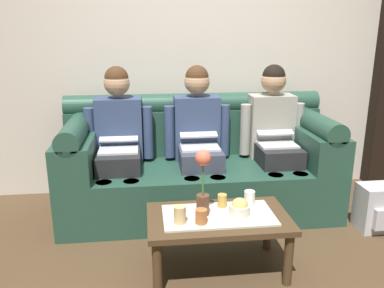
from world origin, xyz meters
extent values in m
cube|color=beige|center=(0.00, 1.70, 1.45)|extent=(6.00, 0.12, 2.90)
cube|color=#234738|center=(0.00, 1.10, 0.21)|extent=(2.24, 0.88, 0.42)
cube|color=#234738|center=(0.00, 1.43, 0.62)|extent=(2.24, 0.22, 0.40)
cylinder|color=#234738|center=(0.00, 1.43, 0.87)|extent=(2.24, 0.18, 0.18)
cube|color=#234738|center=(-0.98, 1.10, 0.56)|extent=(0.28, 0.88, 0.28)
cylinder|color=#234738|center=(-0.98, 1.10, 0.74)|extent=(0.18, 0.88, 0.18)
cube|color=#234738|center=(0.98, 1.10, 0.56)|extent=(0.28, 0.88, 0.28)
cylinder|color=#234738|center=(0.98, 1.10, 0.74)|extent=(0.18, 0.88, 0.18)
cube|color=#232326|center=(-0.65, 1.04, 0.49)|extent=(0.34, 0.40, 0.15)
cylinder|color=#232326|center=(-0.75, 0.78, 0.21)|extent=(0.12, 0.12, 0.42)
cylinder|color=#232326|center=(-0.55, 0.78, 0.21)|extent=(0.12, 0.12, 0.42)
cube|color=navy|center=(-0.65, 1.28, 0.69)|extent=(0.38, 0.22, 0.54)
cylinder|color=navy|center=(-0.89, 1.24, 0.67)|extent=(0.09, 0.09, 0.44)
cylinder|color=navy|center=(-0.42, 1.24, 0.67)|extent=(0.09, 0.09, 0.44)
sphere|color=tan|center=(-0.65, 1.26, 1.08)|extent=(0.21, 0.21, 0.21)
sphere|color=#472D19|center=(-0.65, 1.26, 1.12)|extent=(0.19, 0.19, 0.19)
cube|color=silver|center=(-0.65, 1.06, 0.58)|extent=(0.31, 0.22, 0.02)
cube|color=silver|center=(-0.65, 1.22, 0.68)|extent=(0.31, 0.19, 0.11)
cube|color=black|center=(-0.65, 1.21, 0.68)|extent=(0.27, 0.17, 0.09)
cube|color=#383D4C|center=(0.00, 1.04, 0.49)|extent=(0.34, 0.40, 0.15)
cylinder|color=#383D4C|center=(-0.10, 0.78, 0.21)|extent=(0.12, 0.12, 0.42)
cylinder|color=#383D4C|center=(0.10, 0.78, 0.21)|extent=(0.12, 0.12, 0.42)
cube|color=navy|center=(0.00, 1.28, 0.69)|extent=(0.38, 0.22, 0.54)
cylinder|color=navy|center=(-0.23, 1.24, 0.67)|extent=(0.09, 0.09, 0.44)
cylinder|color=navy|center=(0.23, 1.24, 0.67)|extent=(0.09, 0.09, 0.44)
sphere|color=tan|center=(0.00, 1.26, 1.08)|extent=(0.21, 0.21, 0.21)
sphere|color=#472D19|center=(0.00, 1.26, 1.12)|extent=(0.19, 0.19, 0.19)
cube|color=silver|center=(0.00, 1.06, 0.58)|extent=(0.31, 0.22, 0.02)
cube|color=silver|center=(0.00, 1.20, 0.69)|extent=(0.31, 0.20, 0.08)
cube|color=black|center=(0.00, 1.19, 0.68)|extent=(0.27, 0.18, 0.07)
cube|color=#232326|center=(0.65, 1.04, 0.49)|extent=(0.34, 0.40, 0.15)
cylinder|color=#232326|center=(0.55, 0.78, 0.21)|extent=(0.12, 0.12, 0.42)
cylinder|color=#232326|center=(0.75, 0.78, 0.21)|extent=(0.12, 0.12, 0.42)
cube|color=gray|center=(0.65, 1.28, 0.69)|extent=(0.38, 0.22, 0.54)
cylinder|color=gray|center=(0.42, 1.24, 0.67)|extent=(0.09, 0.09, 0.44)
cylinder|color=gray|center=(0.89, 1.24, 0.67)|extent=(0.09, 0.09, 0.44)
sphere|color=tan|center=(0.65, 1.26, 1.08)|extent=(0.21, 0.21, 0.21)
sphere|color=black|center=(0.65, 1.26, 1.12)|extent=(0.19, 0.19, 0.19)
cube|color=silver|center=(0.65, 1.06, 0.58)|extent=(0.31, 0.22, 0.02)
cube|color=silver|center=(0.65, 1.21, 0.68)|extent=(0.31, 0.20, 0.09)
cube|color=black|center=(0.65, 1.20, 0.68)|extent=(0.27, 0.18, 0.07)
cube|color=#47331E|center=(0.00, 0.22, 0.36)|extent=(0.89, 0.51, 0.04)
cube|color=beige|center=(0.00, 0.22, 0.38)|extent=(0.69, 0.36, 0.01)
cylinder|color=#47331E|center=(-0.39, 0.01, 0.17)|extent=(0.06, 0.06, 0.34)
cylinder|color=#47331E|center=(0.39, 0.01, 0.17)|extent=(0.06, 0.06, 0.34)
cylinder|color=#47331E|center=(-0.39, 0.42, 0.17)|extent=(0.06, 0.06, 0.34)
cylinder|color=#47331E|center=(0.39, 0.42, 0.17)|extent=(0.06, 0.06, 0.34)
cylinder|color=brown|center=(-0.10, 0.23, 0.46)|extent=(0.08, 0.08, 0.13)
cylinder|color=#3D7538|center=(-0.10, 0.23, 0.62)|extent=(0.01, 0.01, 0.21)
sphere|color=#E0664C|center=(-0.10, 0.23, 0.76)|extent=(0.10, 0.10, 0.10)
cylinder|color=silver|center=(0.13, 0.20, 0.42)|extent=(0.13, 0.13, 0.06)
sphere|color=#D8B766|center=(0.13, 0.20, 0.44)|extent=(0.11, 0.11, 0.11)
cylinder|color=#B26633|center=(-0.12, 0.12, 0.43)|extent=(0.07, 0.07, 0.09)
cylinder|color=gold|center=(0.04, 0.33, 0.43)|extent=(0.06, 0.06, 0.08)
cylinder|color=white|center=(0.23, 0.33, 0.44)|extent=(0.07, 0.07, 0.10)
cylinder|color=#DBB77A|center=(-0.25, 0.13, 0.44)|extent=(0.07, 0.07, 0.11)
cube|color=#B7B7BC|center=(1.35, 0.61, 0.18)|extent=(0.34, 0.21, 0.36)
camera|label=1|loc=(-0.43, -2.01, 1.50)|focal=37.21mm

